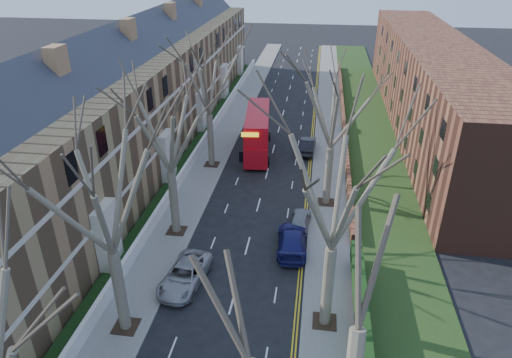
% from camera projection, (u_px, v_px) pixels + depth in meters
% --- Properties ---
extents(pavement_left, '(3.00, 102.00, 0.12)m').
position_uv_depth(pavement_left, '(230.00, 126.00, 55.49)').
color(pavement_left, slate).
rests_on(pavement_left, ground).
extents(pavement_right, '(3.00, 102.00, 0.12)m').
position_uv_depth(pavement_right, '(329.00, 131.00, 53.99)').
color(pavement_right, slate).
rests_on(pavement_right, ground).
extents(terrace_left, '(9.70, 78.00, 13.60)m').
position_uv_depth(terrace_left, '(141.00, 100.00, 46.90)').
color(terrace_left, '#96724C').
rests_on(terrace_left, ground).
extents(flats_right, '(13.97, 54.00, 10.00)m').
position_uv_depth(flats_right, '(430.00, 85.00, 53.81)').
color(flats_right, brown).
rests_on(flats_right, ground).
extents(front_wall_left, '(0.30, 78.00, 1.00)m').
position_uv_depth(front_wall_left, '(200.00, 147.00, 48.41)').
color(front_wall_left, white).
rests_on(front_wall_left, ground).
extents(grass_verge_right, '(6.00, 102.00, 0.06)m').
position_uv_depth(grass_verge_right, '(368.00, 132.00, 53.39)').
color(grass_verge_right, '#1F3C16').
rests_on(grass_verge_right, ground).
extents(tree_left_mid, '(10.50, 10.50, 14.71)m').
position_uv_depth(tree_left_mid, '(101.00, 183.00, 22.08)').
color(tree_left_mid, '#68614A').
rests_on(tree_left_mid, ground).
extents(tree_left_far, '(10.15, 10.15, 14.22)m').
position_uv_depth(tree_left_far, '(166.00, 119.00, 31.01)').
color(tree_left_far, '#68614A').
rests_on(tree_left_far, ground).
extents(tree_left_dist, '(10.50, 10.50, 14.71)m').
position_uv_depth(tree_left_dist, '(207.00, 71.00, 41.41)').
color(tree_left_dist, '#68614A').
rests_on(tree_left_dist, ground).
extents(tree_right_mid, '(10.50, 10.50, 14.71)m').
position_uv_depth(tree_right_mid, '(338.00, 179.00, 22.41)').
color(tree_right_mid, '#68614A').
rests_on(tree_right_mid, ground).
extents(tree_right_far, '(10.15, 10.15, 14.22)m').
position_uv_depth(tree_right_far, '(334.00, 99.00, 34.86)').
color(tree_right_far, '#68614A').
rests_on(tree_right_far, ground).
extents(double_decker_bus, '(3.40, 10.52, 4.34)m').
position_uv_depth(double_decker_bus, '(257.00, 133.00, 47.92)').
color(double_decker_bus, red).
rests_on(double_decker_bus, ground).
extents(car_left_far, '(2.96, 5.31, 1.40)m').
position_uv_depth(car_left_far, '(185.00, 275.00, 29.64)').
color(car_left_far, '#9D9CA1').
rests_on(car_left_far, ground).
extents(car_right_near, '(2.37, 5.26, 1.50)m').
position_uv_depth(car_right_near, '(292.00, 240.00, 33.00)').
color(car_right_near, navy).
rests_on(car_right_near, ground).
extents(car_right_mid, '(1.78, 3.83, 1.27)m').
position_uv_depth(car_right_mid, '(300.00, 220.00, 35.62)').
color(car_right_mid, gray).
rests_on(car_right_mid, ground).
extents(car_right_far, '(1.82, 4.65, 1.51)m').
position_uv_depth(car_right_far, '(307.00, 145.00, 48.44)').
color(car_right_far, black).
rests_on(car_right_far, ground).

